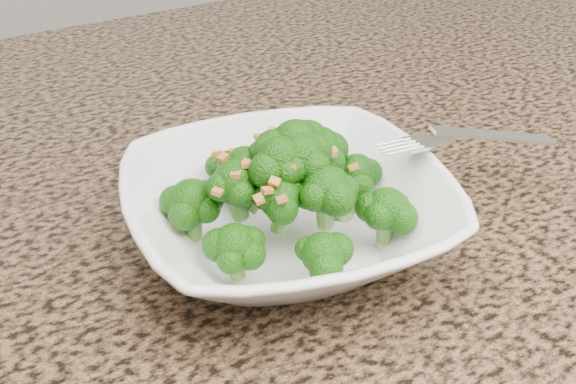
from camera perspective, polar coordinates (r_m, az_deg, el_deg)
granite_counter at (r=0.66m, az=-7.42°, el=-1.72°), size 1.64×1.04×0.03m
bowl at (r=0.57m, az=-0.00°, el=-1.62°), size 0.30×0.30×0.06m
broccoli_pile at (r=0.54m, az=-0.00°, el=4.04°), size 0.22×0.22×0.06m
garlic_topping at (r=0.52m, az=-0.00°, el=7.46°), size 0.13×0.13×0.01m
fork at (r=0.61m, az=12.15°, el=4.03°), size 0.20×0.09×0.01m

